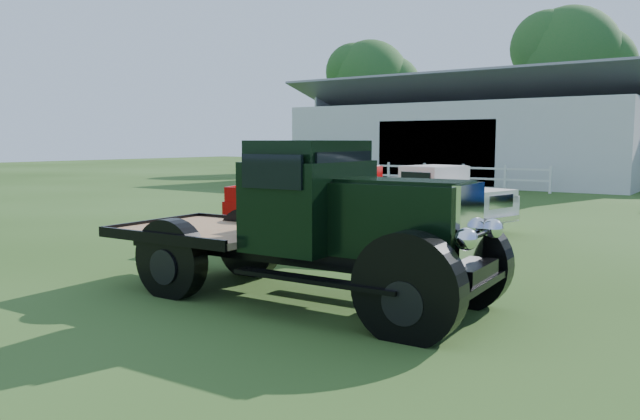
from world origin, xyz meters
The scene contains 8 objects.
ground centered at (0.00, 0.00, 0.00)m, with size 120.00×120.00×0.00m, color #203D0E.
shed_left centered at (-7.00, 26.00, 2.80)m, with size 18.80×10.20×5.60m, color #B5B5B5, non-canonical shape.
fence_rail centered at (-8.00, 20.00, 0.60)m, with size 14.20×0.16×1.20m, color white, non-canonical shape.
tree_a centered at (-18.00, 33.00, 5.25)m, with size 6.30×6.30×10.50m, color #1E551F, non-canonical shape.
tree_b centered at (-4.00, 34.00, 5.75)m, with size 6.90×6.90×11.50m, color #1E551F, non-canonical shape.
vintage_flatbed centered at (1.28, -0.72, 1.14)m, with size 5.74×2.27×2.27m, color black, non-canonical shape.
red_pickup centered at (-0.76, 3.26, 0.88)m, with size 4.82×1.85×1.76m, color #BB0606, non-canonical shape.
white_pickup centered at (-0.51, 7.19, 0.80)m, with size 4.35×1.69×1.60m, color white, non-canonical shape.
Camera 1 is at (6.59, -7.70, 2.26)m, focal length 35.00 mm.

